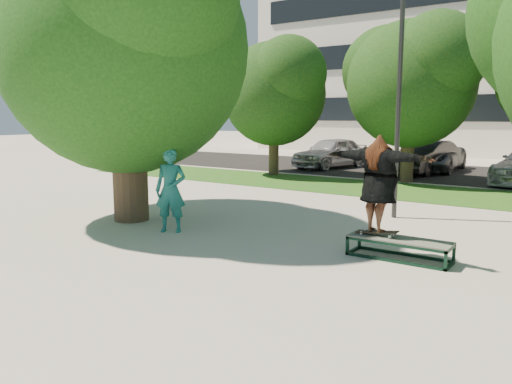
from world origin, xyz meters
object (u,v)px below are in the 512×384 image
Objects in this scene: grind_box at (399,249)px; car_dark at (425,157)px; lamppost at (399,91)px; car_grey at (432,156)px; tree_left at (125,35)px; car_silver_a at (331,153)px; bystander at (171,190)px.

car_dark is (-3.63, 13.83, 0.54)m from grind_box.
car_grey is (-2.29, 11.50, -2.47)m from lamppost.
tree_left is 16.13m from car_grey.
car_silver_a is 0.90× the size of car_grey.
car_grey is (4.50, 1.39, -0.07)m from car_silver_a.
grind_box is 15.93m from car_silver_a.
car_dark is (-2.27, 10.26, -2.42)m from lamppost.
car_dark is (4.52, 0.15, -0.03)m from car_silver_a.
grind_box is at bearing -67.22° from car_dark.
tree_left is at bearing -177.06° from grind_box.
tree_left is 6.70m from lamppost.
bystander is 0.42× the size of car_silver_a.
bystander is at bearing -128.82° from lamppost.
car_silver_a is (-6.79, 10.11, -2.40)m from lamppost.
tree_left reaches higher than car_silver_a.
car_grey is at bearing 98.98° from car_dark.
lamppost is 1.38× the size of car_silver_a.
bystander reaches higher than car_dark.
car_dark is (3.02, 14.17, -3.69)m from tree_left.
tree_left reaches higher than car_grey.
car_silver_a reaches higher than car_dark.
bystander is at bearing -65.21° from car_silver_a.
grind_box is 0.41× the size of car_silver_a.
tree_left reaches higher than bystander.
bystander is (-4.86, -0.79, 0.74)m from grind_box.
car_silver_a is at bearing 75.28° from bystander.
lamppost is at bearing 23.64° from bystander.
car_grey is (1.21, 15.85, -0.25)m from bystander.
car_grey reaches higher than grind_box.
car_dark is at bearing 13.90° from car_silver_a.
bystander reaches higher than grind_box.
lamppost is 3.39× the size of grind_box.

